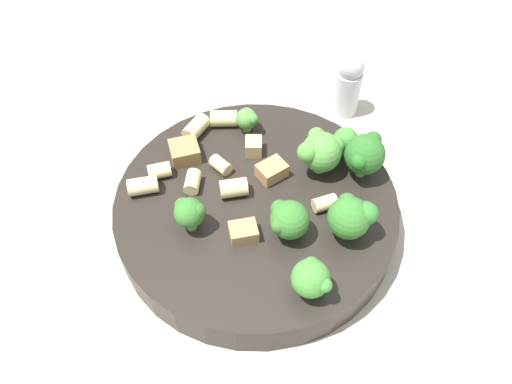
{
  "coord_description": "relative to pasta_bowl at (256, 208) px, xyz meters",
  "views": [
    {
      "loc": [
        0.19,
        -0.22,
        0.4
      ],
      "look_at": [
        0.0,
        0.0,
        0.05
      ],
      "focal_mm": 35.0,
      "sensor_mm": 36.0,
      "label": 1
    }
  ],
  "objects": [
    {
      "name": "broccoli_floret_5",
      "position": [
        0.09,
        0.02,
        0.04
      ],
      "size": [
        0.04,
        0.04,
        0.04
      ],
      "color": "#93B766",
      "rests_on": "pasta_bowl"
    },
    {
      "name": "broccoli_floret_7",
      "position": [
        -0.07,
        0.06,
        0.03
      ],
      "size": [
        0.03,
        0.02,
        0.03
      ],
      "color": "#93B766",
      "rests_on": "pasta_bowl"
    },
    {
      "name": "chicken_chunk_3",
      "position": [
        -0.01,
        0.03,
        0.02
      ],
      "size": [
        0.03,
        0.03,
        0.01
      ],
      "primitive_type": "cube",
      "rotation": [
        0.0,
        0.0,
        1.32
      ],
      "color": "tan",
      "rests_on": "pasta_bowl"
    },
    {
      "name": "rigatoni_5",
      "position": [
        -0.09,
        -0.06,
        0.02
      ],
      "size": [
        0.03,
        0.03,
        0.02
      ],
      "primitive_type": "cylinder",
      "rotation": [
        1.57,
        0.0,
        2.49
      ],
      "color": "beige",
      "rests_on": "pasta_bowl"
    },
    {
      "name": "rigatoni_6",
      "position": [
        -0.1,
        0.03,
        0.02
      ],
      "size": [
        0.02,
        0.03,
        0.02
      ],
      "primitive_type": "cylinder",
      "rotation": [
        1.57,
        0.0,
        0.19
      ],
      "color": "beige",
      "rests_on": "pasta_bowl"
    },
    {
      "name": "rigatoni_1",
      "position": [
        0.05,
        0.03,
        0.02
      ],
      "size": [
        0.02,
        0.03,
        0.01
      ],
      "primitive_type": "cylinder",
      "rotation": [
        1.57,
        0.0,
        2.63
      ],
      "color": "beige",
      "rests_on": "pasta_bowl"
    },
    {
      "name": "broccoli_floret_2",
      "position": [
        0.1,
        -0.05,
        0.04
      ],
      "size": [
        0.03,
        0.03,
        0.04
      ],
      "color": "#93B766",
      "rests_on": "pasta_bowl"
    },
    {
      "name": "ground_plane",
      "position": [
        0.0,
        0.0,
        -0.02
      ],
      "size": [
        2.0,
        2.0,
        0.0
      ],
      "primitive_type": "plane",
      "color": "#BCB29E"
    },
    {
      "name": "chicken_chunk_1",
      "position": [
        -0.09,
        -0.01,
        0.02
      ],
      "size": [
        0.04,
        0.04,
        0.02
      ],
      "primitive_type": "cube",
      "rotation": [
        0.0,
        0.0,
        1.0
      ],
      "color": "#A87A4C",
      "rests_on": "pasta_bowl"
    },
    {
      "name": "pasta_bowl",
      "position": [
        0.0,
        0.0,
        0.0
      ],
      "size": [
        0.27,
        0.27,
        0.04
      ],
      "color": "#28231E",
      "rests_on": "ground_plane"
    },
    {
      "name": "broccoli_floret_0",
      "position": [
        0.03,
        0.1,
        0.03
      ],
      "size": [
        0.03,
        0.03,
        0.03
      ],
      "color": "#84AD60",
      "rests_on": "pasta_bowl"
    },
    {
      "name": "chicken_chunk_2",
      "position": [
        0.02,
        -0.04,
        0.02
      ],
      "size": [
        0.03,
        0.03,
        0.01
      ],
      "primitive_type": "cube",
      "rotation": [
        0.0,
        0.0,
        0.92
      ],
      "color": "tan",
      "rests_on": "pasta_bowl"
    },
    {
      "name": "pepper_shaker",
      "position": [
        -0.03,
        0.19,
        0.02
      ],
      "size": [
        0.03,
        0.03,
        0.08
      ],
      "color": "silver",
      "rests_on": "ground_plane"
    },
    {
      "name": "rigatoni_4",
      "position": [
        -0.06,
        -0.03,
        0.02
      ],
      "size": [
        0.02,
        0.03,
        0.01
      ],
      "primitive_type": "cylinder",
      "rotation": [
        1.57,
        0.0,
        0.62
      ],
      "color": "beige",
      "rests_on": "pasta_bowl"
    },
    {
      "name": "rigatoni_0",
      "position": [
        -0.05,
        0.01,
        0.02
      ],
      "size": [
        0.02,
        0.01,
        0.01
      ],
      "primitive_type": "cylinder",
      "rotation": [
        1.57,
        0.0,
        1.49
      ],
      "color": "beige",
      "rests_on": "pasta_bowl"
    },
    {
      "name": "broccoli_floret_3",
      "position": [
        0.05,
        -0.01,
        0.04
      ],
      "size": [
        0.04,
        0.04,
        0.04
      ],
      "color": "#84AD60",
      "rests_on": "pasta_bowl"
    },
    {
      "name": "rigatoni_3",
      "position": [
        -0.09,
        -0.04,
        0.02
      ],
      "size": [
        0.02,
        0.03,
        0.01
      ],
      "primitive_type": "cylinder",
      "rotation": [
        1.57,
        0.0,
        2.55
      ],
      "color": "beige",
      "rests_on": "pasta_bowl"
    },
    {
      "name": "rigatoni_7",
      "position": [
        -0.09,
        0.05,
        0.02
      ],
      "size": [
        0.03,
        0.03,
        0.02
      ],
      "primitive_type": "cylinder",
      "rotation": [
        1.57,
        0.0,
        2.31
      ],
      "color": "beige",
      "rests_on": "pasta_bowl"
    },
    {
      "name": "broccoli_floret_4",
      "position": [
        0.02,
        0.07,
        0.04
      ],
      "size": [
        0.04,
        0.05,
        0.05
      ],
      "color": "#93B766",
      "rests_on": "pasta_bowl"
    },
    {
      "name": "broccoli_floret_6",
      "position": [
        0.06,
        0.09,
        0.04
      ],
      "size": [
        0.04,
        0.05,
        0.05
      ],
      "color": "#9EC175",
      "rests_on": "pasta_bowl"
    },
    {
      "name": "rigatoni_2",
      "position": [
        -0.02,
        -0.01,
        0.02
      ],
      "size": [
        0.03,
        0.03,
        0.02
      ],
      "primitive_type": "cylinder",
      "rotation": [
        1.57,
        0.0,
        2.46
      ],
      "color": "beige",
      "rests_on": "pasta_bowl"
    },
    {
      "name": "broccoli_floret_1",
      "position": [
        -0.02,
        -0.06,
        0.04
      ],
      "size": [
        0.03,
        0.03,
        0.04
      ],
      "color": "#84AD60",
      "rests_on": "pasta_bowl"
    },
    {
      "name": "chicken_chunk_0",
      "position": [
        -0.04,
        0.04,
        0.02
      ],
      "size": [
        0.02,
        0.03,
        0.02
      ],
      "primitive_type": "cube",
      "rotation": [
        0.0,
        0.0,
        2.27
      ],
      "color": "tan",
      "rests_on": "pasta_bowl"
    }
  ]
}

